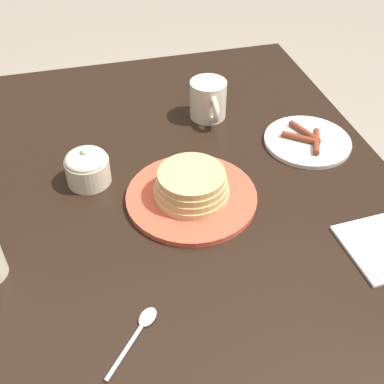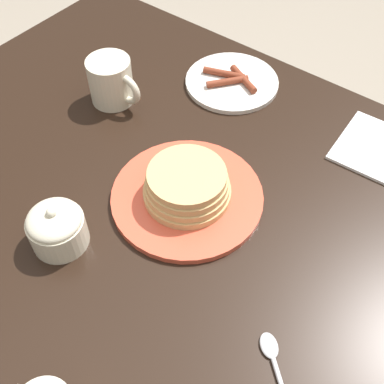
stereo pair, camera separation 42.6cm
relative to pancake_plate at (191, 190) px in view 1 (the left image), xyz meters
The scene contains 6 objects.
dining_table 0.16m from the pancake_plate, 37.02° to the right, with size 1.35×0.95×0.78m.
pancake_plate is the anchor object (origin of this frame).
side_plate_bacon 0.33m from the pancake_plate, 111.00° to the left, with size 0.20×0.20×0.02m.
coffee_mug 0.30m from the pancake_plate, 157.69° to the left, with size 0.12×0.09×0.09m.
sugar_bowl 0.22m from the pancake_plate, 119.41° to the right, with size 0.09×0.09×0.08m.
spoon 0.31m from the pancake_plate, 29.61° to the right, with size 0.11×0.10×0.01m.
Camera 1 is at (0.63, -0.14, 1.43)m, focal length 45.00 mm.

